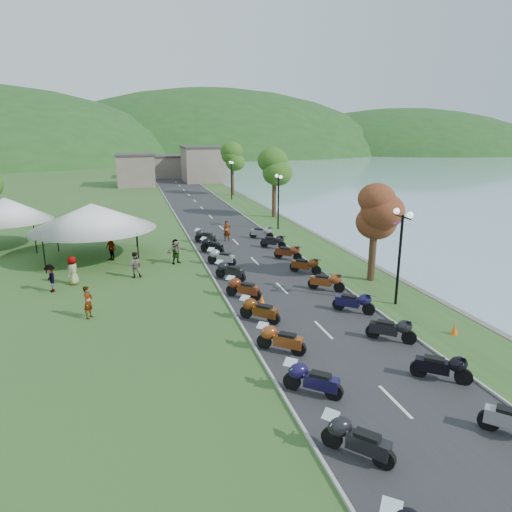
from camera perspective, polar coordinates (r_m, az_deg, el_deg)
road at (r=43.53m, az=-4.34°, el=3.54°), size 7.00×120.00×0.02m
hills_backdrop at (r=202.20m, az=-13.45°, el=12.39°), size 360.00×120.00×76.00m
far_building at (r=87.29m, az=-11.58°, el=10.83°), size 18.00×16.00×5.00m
moto_row_left at (r=20.56m, az=1.93°, el=-8.52°), size 2.60×38.62×1.10m
moto_row_right at (r=25.01m, az=10.49°, el=-4.35°), size 2.60×32.94×1.10m
vendor_tent_main at (r=34.35m, az=-19.60°, el=2.91°), size 5.81×5.81×4.00m
vendor_tent_side at (r=40.21m, az=-28.63°, el=3.62°), size 4.49×4.49×4.00m
tree_lakeside at (r=28.17m, az=14.54°, el=3.30°), size 2.32×2.32×6.46m
pedestrian_a at (r=24.05m, az=-20.06°, el=-7.26°), size 0.64×0.72×1.63m
pedestrian_b at (r=29.67m, az=-14.82°, el=-2.57°), size 0.81×0.47×1.63m
pedestrian_c at (r=28.63m, az=-24.12°, el=-4.09°), size 0.75×1.12×1.61m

